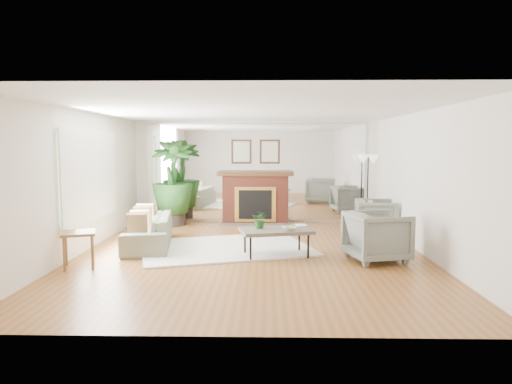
{
  "coord_description": "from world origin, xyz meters",
  "views": [
    {
      "loc": [
        0.25,
        -7.85,
        1.89
      ],
      "look_at": [
        0.07,
        0.6,
        1.03
      ],
      "focal_mm": 32.0,
      "sensor_mm": 36.0,
      "label": 1
    }
  ],
  "objects_px": {
    "sofa": "(148,231)",
    "armchair_back": "(376,217)",
    "side_table": "(78,238)",
    "floor_lamp": "(368,165)",
    "coffee_table": "(276,231)",
    "potted_ficus": "(172,180)",
    "fireplace": "(255,196)",
    "armchair_front": "(377,236)"
  },
  "relations": [
    {
      "from": "fireplace",
      "to": "side_table",
      "type": "xyz_separation_m",
      "value": [
        -2.65,
        -4.22,
        -0.18
      ]
    },
    {
      "from": "coffee_table",
      "to": "sofa",
      "type": "relative_size",
      "value": 0.65
    },
    {
      "from": "sofa",
      "to": "fireplace",
      "type": "bearing_deg",
      "value": 135.04
    },
    {
      "from": "floor_lamp",
      "to": "sofa",
      "type": "bearing_deg",
      "value": -151.39
    },
    {
      "from": "armchair_back",
      "to": "floor_lamp",
      "type": "xyz_separation_m",
      "value": [
        0.1,
        1.32,
        1.06
      ]
    },
    {
      "from": "side_table",
      "to": "floor_lamp",
      "type": "xyz_separation_m",
      "value": [
        5.35,
        4.06,
        0.97
      ]
    },
    {
      "from": "coffee_table",
      "to": "sofa",
      "type": "height_order",
      "value": "sofa"
    },
    {
      "from": "fireplace",
      "to": "coffee_table",
      "type": "bearing_deg",
      "value": -82.83
    },
    {
      "from": "coffee_table",
      "to": "floor_lamp",
      "type": "height_order",
      "value": "floor_lamp"
    },
    {
      "from": "coffee_table",
      "to": "armchair_front",
      "type": "bearing_deg",
      "value": -9.38
    },
    {
      "from": "fireplace",
      "to": "sofa",
      "type": "relative_size",
      "value": 1.01
    },
    {
      "from": "fireplace",
      "to": "potted_ficus",
      "type": "distance_m",
      "value": 2.05
    },
    {
      "from": "fireplace",
      "to": "armchair_front",
      "type": "bearing_deg",
      "value": -60.59
    },
    {
      "from": "sofa",
      "to": "potted_ficus",
      "type": "height_order",
      "value": "potted_ficus"
    },
    {
      "from": "fireplace",
      "to": "armchair_back",
      "type": "relative_size",
      "value": 2.43
    },
    {
      "from": "armchair_front",
      "to": "side_table",
      "type": "xyz_separation_m",
      "value": [
        -4.73,
        -0.53,
        0.07
      ]
    },
    {
      "from": "fireplace",
      "to": "coffee_table",
      "type": "distance_m",
      "value": 3.46
    },
    {
      "from": "armchair_front",
      "to": "side_table",
      "type": "height_order",
      "value": "armchair_front"
    },
    {
      "from": "armchair_front",
      "to": "potted_ficus",
      "type": "height_order",
      "value": "potted_ficus"
    },
    {
      "from": "fireplace",
      "to": "armchair_front",
      "type": "distance_m",
      "value": 4.25
    },
    {
      "from": "potted_ficus",
      "to": "floor_lamp",
      "type": "distance_m",
      "value": 4.68
    },
    {
      "from": "side_table",
      "to": "floor_lamp",
      "type": "height_order",
      "value": "floor_lamp"
    },
    {
      "from": "armchair_front",
      "to": "side_table",
      "type": "distance_m",
      "value": 4.76
    },
    {
      "from": "sofa",
      "to": "floor_lamp",
      "type": "xyz_separation_m",
      "value": [
        4.66,
        2.54,
        1.15
      ]
    },
    {
      "from": "sofa",
      "to": "armchair_back",
      "type": "height_order",
      "value": "armchair_back"
    },
    {
      "from": "side_table",
      "to": "armchair_front",
      "type": "bearing_deg",
      "value": 6.34
    },
    {
      "from": "floor_lamp",
      "to": "coffee_table",
      "type": "bearing_deg",
      "value": -124.8
    },
    {
      "from": "fireplace",
      "to": "side_table",
      "type": "relative_size",
      "value": 3.21
    },
    {
      "from": "coffee_table",
      "to": "floor_lamp",
      "type": "xyz_separation_m",
      "value": [
        2.27,
        3.26,
        1.01
      ]
    },
    {
      "from": "sofa",
      "to": "armchair_front",
      "type": "distance_m",
      "value": 4.17
    },
    {
      "from": "armchair_back",
      "to": "side_table",
      "type": "relative_size",
      "value": 1.32
    },
    {
      "from": "armchair_back",
      "to": "armchair_front",
      "type": "height_order",
      "value": "armchair_front"
    },
    {
      "from": "coffee_table",
      "to": "armchair_front",
      "type": "height_order",
      "value": "armchair_front"
    },
    {
      "from": "armchair_front",
      "to": "fireplace",
      "type": "bearing_deg",
      "value": 15.55
    },
    {
      "from": "coffee_table",
      "to": "armchair_back",
      "type": "xyz_separation_m",
      "value": [
        2.17,
        1.94,
        -0.05
      ]
    },
    {
      "from": "floor_lamp",
      "to": "fireplace",
      "type": "bearing_deg",
      "value": 176.63
    },
    {
      "from": "armchair_back",
      "to": "armchair_front",
      "type": "xyz_separation_m",
      "value": [
        -0.52,
        -2.21,
        0.03
      ]
    },
    {
      "from": "fireplace",
      "to": "floor_lamp",
      "type": "height_order",
      "value": "fireplace"
    },
    {
      "from": "potted_ficus",
      "to": "side_table",
      "type": "bearing_deg",
      "value": -100.09
    },
    {
      "from": "armchair_back",
      "to": "floor_lamp",
      "type": "distance_m",
      "value": 1.7
    },
    {
      "from": "coffee_table",
      "to": "armchair_back",
      "type": "height_order",
      "value": "armchair_back"
    },
    {
      "from": "fireplace",
      "to": "side_table",
      "type": "height_order",
      "value": "fireplace"
    }
  ]
}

